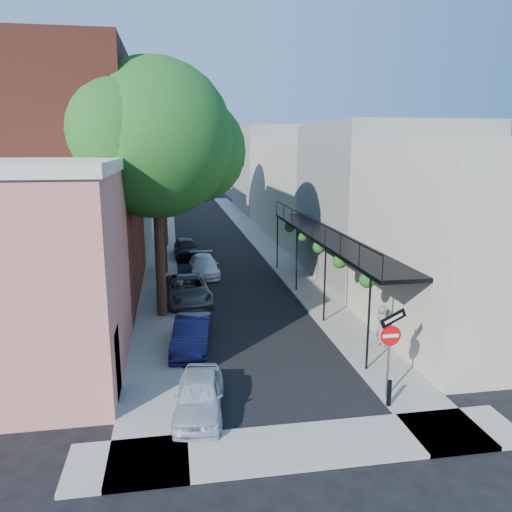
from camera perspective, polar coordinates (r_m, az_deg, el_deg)
name	(u,v)px	position (r m, az deg, el deg)	size (l,w,h in m)	color
ground	(295,427)	(14.84, 4.49, -18.91)	(160.00, 160.00, 0.00)	black
road_surface	(211,238)	(43.09, -5.21, 2.08)	(6.00, 64.00, 0.01)	black
sidewalk_left	(163,239)	(42.97, -10.54, 1.96)	(2.00, 64.00, 0.12)	gray
sidewalk_right	(256,236)	(43.56, 0.04, 2.32)	(2.00, 64.00, 0.12)	gray
sidewalk_cross	(304,446)	(13.99, 5.55, -20.78)	(12.00, 2.00, 0.12)	gray
buildings_left	(92,182)	(41.58, -18.22, 7.99)	(10.10, 59.10, 12.00)	#D3766C
buildings_right	(314,185)	(43.63, 6.70, 8.03)	(9.80, 55.00, 10.00)	#B9B399
sign_post	(390,339)	(15.75, 15.10, -9.15)	(0.89, 0.17, 2.99)	#595B60
bollard	(389,393)	(15.91, 14.97, -14.89)	(0.14, 0.14, 0.80)	black
oak_near	(165,142)	(22.53, -10.31, 12.66)	(7.48, 6.80, 11.42)	#362115
oak_mid	(166,158)	(30.51, -10.23, 11.01)	(6.60, 6.00, 10.20)	#362115
oak_far	(167,139)	(39.55, -10.11, 13.04)	(7.70, 7.00, 11.90)	#362115
parked_car_a	(199,395)	(15.23, -6.50, -15.53)	(1.39, 3.46, 1.18)	#B4BBC7
parked_car_b	(192,334)	(19.57, -7.31, -8.89)	(1.33, 3.83, 1.26)	#12133A
parked_car_c	(188,290)	(25.32, -7.76, -3.87)	(2.18, 4.73, 1.31)	#54555B
parked_car_d	(204,266)	(30.53, -5.98, -1.11)	(1.67, 4.12, 1.20)	white
parked_car_e	(186,248)	(35.59, -8.03, 0.92)	(1.62, 4.03, 1.37)	black
pedestrian	(382,326)	(19.92, 14.19, -7.79)	(0.61, 0.40, 1.67)	slate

